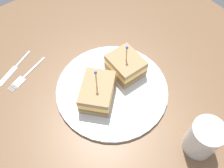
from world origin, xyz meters
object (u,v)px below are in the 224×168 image
at_px(sandwich_half_front, 97,92).
at_px(drink_glass, 202,139).
at_px(plate, 112,89).
at_px(sandwich_half_back, 126,66).
at_px(fork, 23,77).
at_px(knife, 13,70).

xyz_separation_m(sandwich_half_front, drink_glass, (0.11, -0.24, 0.00)).
relative_size(plate, drink_glass, 3.18).
bearing_deg(drink_glass, sandwich_half_back, 90.41).
relative_size(sandwich_half_back, fork, 0.77).
bearing_deg(knife, sandwich_half_back, -40.40).
distance_m(plate, sandwich_half_front, 0.06).
relative_size(plate, fork, 2.21).
distance_m(sandwich_half_front, knife, 0.26).
distance_m(sandwich_half_front, sandwich_half_back, 0.11).
bearing_deg(sandwich_half_back, drink_glass, -89.59).
xyz_separation_m(sandwich_half_front, fork, (-0.12, 0.18, -0.04)).
relative_size(sandwich_half_back, drink_glass, 1.10).
bearing_deg(fork, drink_glass, -61.40).
relative_size(sandwich_half_front, drink_glass, 1.38).
xyz_separation_m(sandwich_half_back, drink_glass, (0.00, -0.26, 0.00)).
distance_m(plate, sandwich_half_back, 0.07).
bearing_deg(sandwich_half_front, plate, -1.12).
bearing_deg(drink_glass, plate, 104.82).
bearing_deg(plate, sandwich_half_front, 178.88).
xyz_separation_m(sandwich_half_back, knife, (-0.24, 0.20, -0.04)).
height_order(plate, fork, plate).
distance_m(sandwich_half_back, drink_glass, 0.26).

